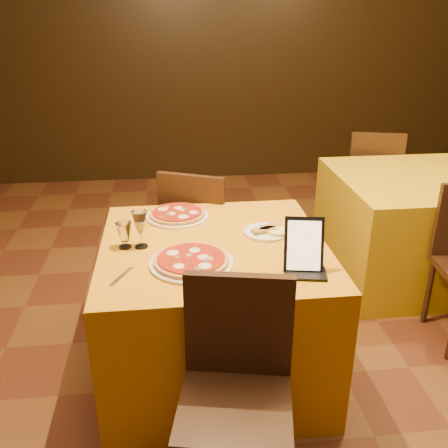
{
  "coord_description": "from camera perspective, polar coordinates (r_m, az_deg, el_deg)",
  "views": [
    {
      "loc": [
        -0.52,
        -2.06,
        1.81
      ],
      "look_at": [
        -0.26,
        0.12,
        0.86
      ],
      "focal_mm": 40.0,
      "sensor_mm": 36.0,
      "label": 1
    }
  ],
  "objects": [
    {
      "name": "pizza_near",
      "position": [
        2.25,
        -3.75,
        -4.31
      ],
      "size": [
        0.38,
        0.38,
        0.03
      ],
      "rotation": [
        0.0,
        0.0,
        -0.02
      ],
      "color": "white",
      "rests_on": "main_table"
    },
    {
      "name": "chair_side_far",
      "position": [
        4.46,
        16.33,
        4.77
      ],
      "size": [
        0.5,
        0.5,
        0.91
      ],
      "primitive_type": null,
      "rotation": [
        0.0,
        0.0,
        2.88
      ],
      "color": "black",
      "rests_on": "floor"
    },
    {
      "name": "main_table",
      "position": [
        2.64,
        -1.15,
        -9.59
      ],
      "size": [
        1.1,
        1.1,
        0.75
      ],
      "primitive_type": "cube",
      "color": "orange",
      "rests_on": "floor"
    },
    {
      "name": "chair_main_near",
      "position": [
        1.97,
        1.25,
        -20.22
      ],
      "size": [
        0.46,
        0.46,
        0.91
      ],
      "primitive_type": null,
      "rotation": [
        0.0,
        0.0,
        -0.2
      ],
      "color": "#30200F",
      "rests_on": "floor"
    },
    {
      "name": "fork_near",
      "position": [
        2.2,
        -11.59,
        -5.87
      ],
      "size": [
        0.09,
        0.16,
        0.01
      ],
      "primitive_type": "cube",
      "rotation": [
        0.0,
        0.0,
        1.1
      ],
      "color": "#ADAEB4",
      "rests_on": "main_table"
    },
    {
      "name": "tablet",
      "position": [
        2.19,
        9.12,
        -2.35
      ],
      "size": [
        0.19,
        0.13,
        0.23
      ],
      "primitive_type": "cube",
      "rotation": [
        -0.35,
        0.0,
        -0.18
      ],
      "color": "black",
      "rests_on": "main_table"
    },
    {
      "name": "water_glass",
      "position": [
        2.43,
        -11.33,
        -1.26
      ],
      "size": [
        0.06,
        0.06,
        0.13
      ],
      "primitive_type": null,
      "rotation": [
        0.0,
        0.0,
        -0.02
      ],
      "color": "white",
      "rests_on": "main_table"
    },
    {
      "name": "wall_back",
      "position": [
        5.6,
        -1.45,
        19.23
      ],
      "size": [
        6.0,
        0.01,
        2.8
      ],
      "primitive_type": "cube",
      "color": "black",
      "rests_on": "floor"
    },
    {
      "name": "wine_glass",
      "position": [
        2.41,
        -9.54,
        -0.57
      ],
      "size": [
        0.08,
        0.08,
        0.19
      ],
      "primitive_type": null,
      "rotation": [
        0.0,
        0.0,
        -0.1
      ],
      "color": "#F0D988",
      "rests_on": "main_table"
    },
    {
      "name": "pizza_far",
      "position": [
        2.76,
        -5.35,
        1.04
      ],
      "size": [
        0.34,
        0.34,
        0.03
      ],
      "rotation": [
        0.0,
        0.0,
        -0.11
      ],
      "color": "white",
      "rests_on": "main_table"
    },
    {
      "name": "side_table",
      "position": [
        3.81,
        20.64,
        -0.31
      ],
      "size": [
        1.1,
        1.1,
        0.75
      ],
      "primitive_type": "cube",
      "color": "#C59C0C",
      "rests_on": "floor"
    },
    {
      "name": "fork_far",
      "position": [
        2.72,
        -3.5,
        0.52
      ],
      "size": [
        0.08,
        0.17,
        0.01
      ],
      "primitive_type": "cube",
      "rotation": [
        0.0,
        0.0,
        1.95
      ],
      "color": "#A5A6AC",
      "rests_on": "main_table"
    },
    {
      "name": "knife",
      "position": [
        2.25,
        -1.03,
        -4.71
      ],
      "size": [
        0.09,
        0.2,
        0.01
      ],
      "primitive_type": "cube",
      "rotation": [
        0.0,
        0.0,
        1.21
      ],
      "color": "#A8A9AF",
      "rests_on": "main_table"
    },
    {
      "name": "chair_main_far",
      "position": [
        3.29,
        -2.5,
        -0.97
      ],
      "size": [
        0.49,
        0.49,
        0.91
      ],
      "primitive_type": null,
      "rotation": [
        0.0,
        0.0,
        2.72
      ],
      "color": "black",
      "rests_on": "floor"
    },
    {
      "name": "cutlet_dish",
      "position": [
        2.56,
        4.78,
        -0.8
      ],
      "size": [
        0.23,
        0.23,
        0.03
      ],
      "rotation": [
        0.0,
        0.0,
        -0.36
      ],
      "color": "white",
      "rests_on": "main_table"
    },
    {
      "name": "floor",
      "position": [
        2.8,
        5.87,
        -17.22
      ],
      "size": [
        6.0,
        7.0,
        0.01
      ],
      "primitive_type": "cube",
      "color": "#5E2D19",
      "rests_on": "ground"
    }
  ]
}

